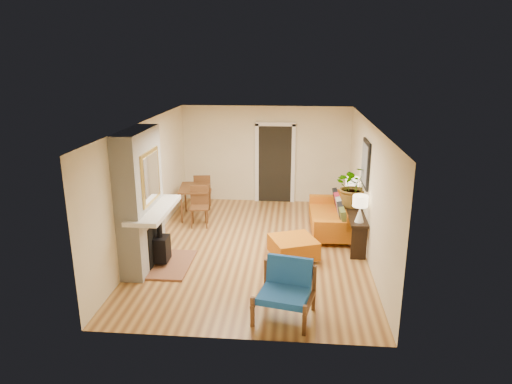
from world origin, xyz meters
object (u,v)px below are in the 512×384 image
ottoman (293,247)px  lamp_near (360,205)px  sofa (334,217)px  dining_table (198,193)px  lamp_far (352,186)px  blue_chair (286,286)px  houseplant (354,186)px  console_table (354,217)px

ottoman → lamp_near: lamp_near is taller
sofa → lamp_near: (0.38, -1.33, 0.72)m
ottoman → dining_table: bearing=136.7°
ottoman → lamp_near: (1.27, 0.22, 0.82)m
dining_table → lamp_far: bearing=-9.7°
blue_chair → lamp_far: size_ratio=1.83×
sofa → houseplant: (0.37, -0.37, 0.84)m
ottoman → blue_chair: size_ratio=1.08×
ottoman → lamp_near: size_ratio=1.97×
ottoman → houseplant: 1.97m
lamp_near → lamp_far: 1.39m
blue_chair → dining_table: (-2.28, 4.30, 0.15)m
sofa → console_table: size_ratio=1.09×
sofa → lamp_far: 0.81m
lamp_far → dining_table: bearing=170.3°
blue_chair → console_table: size_ratio=0.53×
console_table → lamp_near: size_ratio=3.43×
dining_table → lamp_far: size_ratio=3.31×
lamp_near → houseplant: size_ratio=0.58×
sofa → lamp_near: bearing=-74.2°
blue_chair → console_table: bearing=65.2°
lamp_near → houseplant: (-0.01, 0.96, 0.13)m
lamp_far → blue_chair: bearing=-110.5°
blue_chair → lamp_near: (1.37, 2.28, 0.59)m
console_table → lamp_near: (0.00, -0.68, 0.49)m
console_table → blue_chair: bearing=-114.8°
lamp_near → ottoman: bearing=-170.4°
dining_table → houseplant: 3.83m
dining_table → console_table: 3.88m
sofa → lamp_far: lamp_far is taller
ottoman → console_table: (1.27, 0.90, 0.34)m
lamp_far → houseplant: size_ratio=0.58×
ottoman → console_table: size_ratio=0.58×
ottoman → blue_chair: (-0.09, -2.06, 0.23)m
sofa → ottoman: (-0.90, -1.55, -0.10)m
blue_chair → houseplant: houseplant is taller
dining_table → lamp_near: lamp_near is taller
dining_table → lamp_near: bearing=-29.0°
blue_chair → lamp_near: bearing=59.0°
sofa → ottoman: bearing=-120.1°
console_table → lamp_far: lamp_far is taller
console_table → lamp_near: 0.84m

